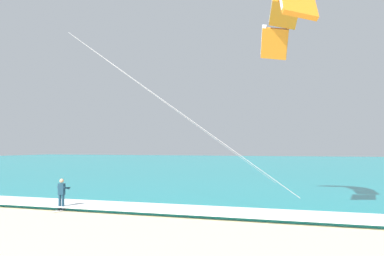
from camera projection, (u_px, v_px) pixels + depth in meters
sea at (283, 164)px, 76.49m from camera, size 200.00×120.00×0.20m
surf_foam at (170, 209)px, 20.52m from camera, size 200.00×2.92×0.04m
surfboard at (61, 210)px, 21.21m from camera, size 0.44×1.40×0.09m
kitesurfer at (62, 193)px, 21.27m from camera, size 0.55×0.52×1.69m
kite_primary at (287, 10)px, 20.97m from camera, size 13.20×8.48×10.63m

